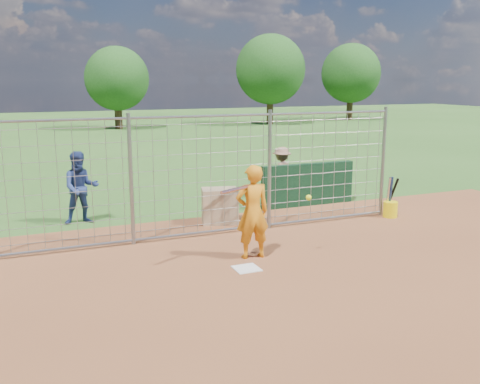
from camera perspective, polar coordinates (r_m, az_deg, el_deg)
name	(u,v)px	position (r m, az deg, el deg)	size (l,w,h in m)	color
ground	(242,266)	(9.53, 0.22, -7.85)	(100.00, 100.00, 0.00)	#2D591E
infield_dirt	(335,340)	(7.09, 10.15, -15.25)	(18.00, 18.00, 0.00)	brown
home_plate	(247,269)	(9.35, 0.70, -8.17)	(0.43, 0.43, 0.02)	silver
dugout_wall	(308,185)	(13.98, 7.25, 0.79)	(2.60, 0.20, 1.10)	#11381E
batter	(252,212)	(9.70, 1.33, -2.14)	(0.63, 0.41, 1.73)	orange
bystander_a	(81,188)	(12.58, -16.62, 0.44)	(0.80, 0.63, 1.65)	navy
bystander_c	(282,172)	(14.88, 4.46, 2.12)	(0.91, 0.52, 1.41)	#8C634C
equipment_bin	(220,206)	(12.19, -2.17, -1.49)	(0.80, 0.55, 0.80)	tan
equipment_in_play	(256,191)	(9.38, 1.67, 0.10)	(1.79, 0.46, 0.32)	silver
bucket_with_bats	(390,207)	(13.23, 15.74, -1.56)	(0.34, 0.40, 0.98)	yellow
backstop_fence	(204,177)	(11.01, -3.88, 1.61)	(9.08, 0.08, 2.60)	gray
tree_line	(118,72)	(36.98, -12.88, 12.35)	(44.66, 6.72, 6.48)	#3F2B19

